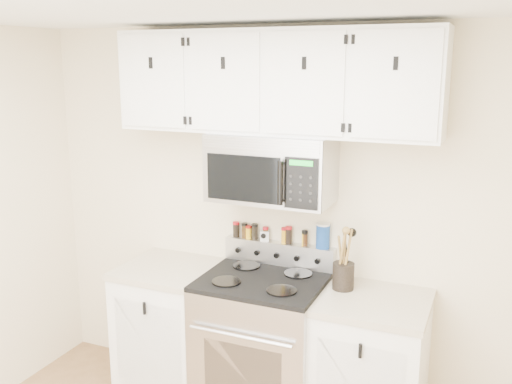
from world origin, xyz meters
TOP-DOWN VIEW (x-y plane):
  - back_wall at (0.00, 1.75)m, footprint 3.50×0.01m
  - range at (0.00, 1.43)m, footprint 0.76×0.65m
  - base_cabinet_left at (-0.69, 1.45)m, footprint 0.64×0.62m
  - base_cabinet_right at (0.69, 1.45)m, footprint 0.64×0.62m
  - microwave at (0.00, 1.55)m, footprint 0.76×0.44m
  - upper_cabinets at (-0.00, 1.58)m, footprint 2.00×0.35m
  - utensil_crock at (0.48, 1.53)m, footprint 0.13×0.13m
  - kitchen_timer at (-0.11, 1.71)m, footprint 0.07×0.06m
  - salt_canister at (0.30, 1.71)m, footprint 0.09×0.09m
  - spice_jar_0 at (-0.32, 1.71)m, footprint 0.05×0.05m
  - spice_jar_1 at (-0.25, 1.71)m, footprint 0.04×0.04m
  - spice_jar_2 at (-0.22, 1.71)m, footprint 0.04×0.04m
  - spice_jar_3 at (-0.18, 1.71)m, footprint 0.04×0.04m
  - spice_jar_4 at (-0.10, 1.71)m, footprint 0.04×0.04m
  - spice_jar_5 at (0.03, 1.71)m, footprint 0.04×0.04m
  - spice_jar_6 at (0.06, 1.71)m, footprint 0.04×0.04m
  - spice_jar_7 at (0.17, 1.71)m, footprint 0.04×0.04m
  - spice_jar_8 at (0.18, 1.71)m, footprint 0.04×0.04m

SIDE VIEW (x-z plane):
  - base_cabinet_left at x=-0.69m, z-range 0.00..0.92m
  - base_cabinet_right at x=0.69m, z-range 0.00..0.92m
  - range at x=0.00m, z-range -0.06..1.04m
  - utensil_crock at x=0.48m, z-range 0.83..1.21m
  - kitchen_timer at x=-0.11m, z-range 1.10..1.17m
  - spice_jar_2 at x=-0.22m, z-range 1.10..1.19m
  - spice_jar_4 at x=-0.10m, z-range 1.10..1.20m
  - spice_jar_8 at x=0.18m, z-range 1.10..1.20m
  - spice_jar_1 at x=-0.25m, z-range 1.10..1.20m
  - spice_jar_7 at x=0.17m, z-range 1.10..1.20m
  - spice_jar_5 at x=0.03m, z-range 1.10..1.21m
  - spice_jar_0 at x=-0.32m, z-range 1.10..1.21m
  - spice_jar_3 at x=-0.18m, z-range 1.10..1.21m
  - spice_jar_6 at x=0.06m, z-range 1.10..1.22m
  - salt_canister at x=0.30m, z-range 1.10..1.26m
  - back_wall at x=0.00m, z-range 0.00..2.50m
  - microwave at x=0.00m, z-range 1.42..1.84m
  - upper_cabinets at x=0.00m, z-range 1.84..2.46m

